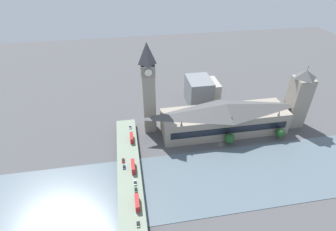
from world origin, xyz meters
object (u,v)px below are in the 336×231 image
(parliament_hall, at_px, (224,118))
(car_northbound_lead, at_px, (138,224))
(road_bridge, at_px, (130,185))
(double_decker_bus_lead, at_px, (133,166))
(car_northbound_mid, at_px, (136,190))
(car_southbound_lead, at_px, (124,167))
(victoria_tower, at_px, (298,99))
(clock_tower, at_px, (148,87))
(car_southbound_mid, at_px, (135,183))
(double_decker_bus_mid, at_px, (132,138))
(car_southbound_tail, at_px, (123,160))
(double_decker_bus_rear, at_px, (137,202))
(car_southbound_extra, at_px, (130,127))

(parliament_hall, bearing_deg, car_northbound_lead, 135.80)
(road_bridge, relative_size, double_decker_bus_lead, 12.99)
(parliament_hall, bearing_deg, car_northbound_mid, 126.04)
(double_decker_bus_lead, height_order, car_southbound_lead, double_decker_bus_lead)
(victoria_tower, bearing_deg, parliament_hall, 90.05)
(clock_tower, bearing_deg, car_southbound_mid, 165.04)
(parliament_hall, relative_size, car_southbound_mid, 26.04)
(clock_tower, height_order, double_decker_bus_mid, clock_tower)
(road_bridge, xyz_separation_m, car_southbound_lead, (15.82, 3.21, 1.82))
(car_southbound_tail, bearing_deg, double_decker_bus_lead, -143.83)
(clock_tower, height_order, car_southbound_tail, clock_tower)
(double_decker_bus_rear, bearing_deg, double_decker_bus_lead, 1.03)
(victoria_tower, bearing_deg, double_decker_bus_mid, 92.81)
(car_northbound_lead, relative_size, car_northbound_mid, 1.10)
(road_bridge, height_order, car_northbound_lead, car_northbound_lead)
(clock_tower, distance_m, car_southbound_tail, 61.37)
(double_decker_bus_mid, bearing_deg, clock_tower, -40.10)
(double_decker_bus_lead, bearing_deg, parliament_hall, -64.02)
(car_northbound_mid, distance_m, car_southbound_tail, 29.48)
(double_decker_bus_rear, bearing_deg, car_southbound_extra, 0.15)
(parliament_hall, xyz_separation_m, car_southbound_mid, (-52.86, 80.75, -6.93))
(clock_tower, height_order, car_southbound_lead, clock_tower)
(victoria_tower, height_order, road_bridge, victoria_tower)
(double_decker_bus_lead, height_order, car_northbound_mid, double_decker_bus_lead)
(double_decker_bus_lead, bearing_deg, car_southbound_mid, -178.70)
(car_southbound_tail, bearing_deg, road_bridge, -170.86)
(double_decker_bus_lead, relative_size, car_southbound_mid, 2.79)
(car_southbound_tail, bearing_deg, car_northbound_lead, -172.72)
(road_bridge, relative_size, double_decker_bus_rear, 13.55)
(double_decker_bus_lead, distance_m, car_southbound_extra, 49.74)
(road_bridge, bearing_deg, clock_tower, -17.78)
(clock_tower, bearing_deg, double_decker_bus_mid, 139.90)
(clock_tower, relative_size, car_southbound_extra, 17.51)
(double_decker_bus_rear, bearing_deg, road_bridge, 12.11)
(double_decker_bus_rear, bearing_deg, car_southbound_tail, 10.44)
(car_southbound_tail, bearing_deg, car_southbound_lead, -176.31)
(parliament_hall, bearing_deg, double_decker_bus_rear, 131.15)
(car_northbound_lead, relative_size, car_southbound_tail, 1.01)
(road_bridge, bearing_deg, car_northbound_lead, -174.11)
(double_decker_bus_rear, bearing_deg, car_northbound_lead, 177.35)
(car_southbound_tail, bearing_deg, clock_tower, -29.76)
(parliament_hall, xyz_separation_m, clock_tower, (13.39, 63.04, 28.51))
(clock_tower, xyz_separation_m, double_decker_bus_lead, (-52.89, 18.01, -33.37))
(car_northbound_lead, xyz_separation_m, car_southbound_tail, (53.30, 6.81, 0.06))
(car_southbound_lead, xyz_separation_m, car_southbound_mid, (-15.89, -6.73, 0.03))
(car_northbound_lead, height_order, car_southbound_extra, car_southbound_extra)
(double_decker_bus_mid, xyz_separation_m, car_southbound_mid, (-45.77, 0.46, -1.96))
(parliament_hall, height_order, car_southbound_mid, parliament_hall)
(road_bridge, height_order, car_southbound_tail, car_southbound_tail)
(double_decker_bus_rear, relative_size, car_northbound_mid, 2.71)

